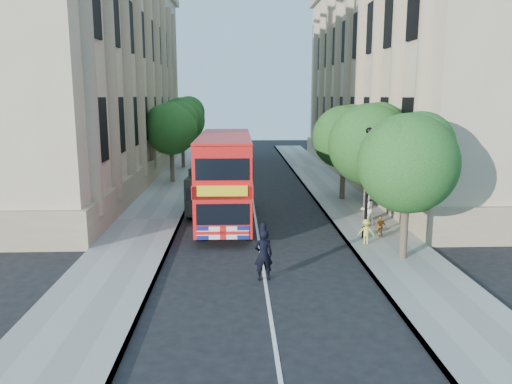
{
  "coord_description": "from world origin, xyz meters",
  "views": [
    {
      "loc": [
        -1.0,
        -16.42,
        6.67
      ],
      "look_at": [
        -0.13,
        6.18,
        2.3
      ],
      "focal_mm": 35.0,
      "sensor_mm": 36.0,
      "label": 1
    }
  ],
  "objects": [
    {
      "name": "lamp_post",
      "position": [
        5.0,
        6.0,
        2.51
      ],
      "size": [
        0.32,
        0.32,
        5.16
      ],
      "color": "black",
      "rests_on": "pavement_right"
    },
    {
      "name": "child_b",
      "position": [
        4.77,
        4.96,
        0.69
      ],
      "size": [
        0.78,
        0.52,
        1.14
      ],
      "primitive_type": "imported",
      "rotation": [
        0.0,
        0.0,
        3.0
      ],
      "color": "#CCCB45",
      "rests_on": "pavement_right"
    },
    {
      "name": "tree_right_mid",
      "position": [
        5.84,
        9.03,
        4.45
      ],
      "size": [
        4.2,
        4.2,
        6.37
      ],
      "color": "#473828",
      "rests_on": "ground"
    },
    {
      "name": "double_decker_bus",
      "position": [
        -1.62,
        9.61,
        2.53
      ],
      "size": [
        2.69,
        9.93,
        4.58
      ],
      "rotation": [
        0.0,
        0.0,
        -0.0
      ],
      "color": "red",
      "rests_on": "ground"
    },
    {
      "name": "woman_pedestrian",
      "position": [
        5.57,
        8.06,
        1.01
      ],
      "size": [
        1.1,
        1.08,
        1.78
      ],
      "primitive_type": "imported",
      "rotation": [
        0.0,
        0.0,
        3.85
      ],
      "color": "white",
      "rests_on": "pavement_right"
    },
    {
      "name": "tree_right_far",
      "position": [
        5.84,
        15.03,
        4.31
      ],
      "size": [
        4.0,
        4.0,
        6.15
      ],
      "color": "#473828",
      "rests_on": "ground"
    },
    {
      "name": "tree_left_back",
      "position": [
        -5.96,
        30.03,
        4.71
      ],
      "size": [
        4.2,
        4.2,
        6.65
      ],
      "color": "#473828",
      "rests_on": "ground"
    },
    {
      "name": "child_a",
      "position": [
        5.74,
        6.07,
        0.61
      ],
      "size": [
        0.58,
        0.26,
        0.98
      ],
      "primitive_type": "imported",
      "rotation": [
        0.0,
        0.0,
        3.1
      ],
      "color": "orange",
      "rests_on": "pavement_right"
    },
    {
      "name": "building_right",
      "position": [
        13.8,
        24.0,
        9.0
      ],
      "size": [
        12.0,
        38.0,
        18.0
      ],
      "primitive_type": "cube",
      "color": "tan",
      "rests_on": "ground"
    },
    {
      "name": "box_van",
      "position": [
        -2.67,
        11.84,
        1.31
      ],
      "size": [
        2.29,
        4.81,
        2.67
      ],
      "rotation": [
        0.0,
        0.0,
        -0.09
      ],
      "color": "black",
      "rests_on": "ground"
    },
    {
      "name": "police_constable",
      "position": [
        -0.06,
        1.0,
        0.96
      ],
      "size": [
        0.76,
        0.56,
        1.91
      ],
      "primitive_type": "imported",
      "rotation": [
        0.0,
        0.0,
        3.29
      ],
      "color": "black",
      "rests_on": "ground"
    },
    {
      "name": "ground",
      "position": [
        0.0,
        0.0,
        0.0
      ],
      "size": [
        120.0,
        120.0,
        0.0
      ],
      "primitive_type": "plane",
      "color": "black",
      "rests_on": "ground"
    },
    {
      "name": "pavement_left",
      "position": [
        -5.75,
        10.0,
        0.06
      ],
      "size": [
        3.5,
        80.0,
        0.12
      ],
      "primitive_type": "cube",
      "color": "gray",
      "rests_on": "ground"
    },
    {
      "name": "building_left",
      "position": [
        -13.8,
        24.0,
        9.0
      ],
      "size": [
        12.0,
        38.0,
        18.0
      ],
      "primitive_type": "cube",
      "color": "tan",
      "rests_on": "ground"
    },
    {
      "name": "tree_right_near",
      "position": [
        5.84,
        3.03,
        4.25
      ],
      "size": [
        4.0,
        4.0,
        6.08
      ],
      "color": "#473828",
      "rests_on": "ground"
    },
    {
      "name": "tree_left_far",
      "position": [
        -5.96,
        22.03,
        4.44
      ],
      "size": [
        4.0,
        4.0,
        6.3
      ],
      "color": "#473828",
      "rests_on": "ground"
    },
    {
      "name": "pavement_right",
      "position": [
        5.75,
        10.0,
        0.06
      ],
      "size": [
        3.5,
        80.0,
        0.12
      ],
      "primitive_type": "cube",
      "color": "gray",
      "rests_on": "ground"
    }
  ]
}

